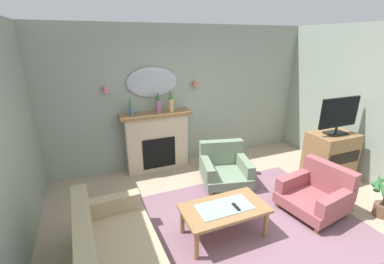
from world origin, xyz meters
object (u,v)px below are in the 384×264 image
armchair_in_corner (224,167)px  coffee_table (224,211)px  mantel_vase_left (171,101)px  floral_couch (112,255)px  tv_remote (236,207)px  tv_flatscreen (339,115)px  fireplace (157,142)px  armchair_beside_couch (317,192)px  tv_cabinet (330,157)px  mantel_vase_right (158,102)px  wall_sconce_right (195,83)px  wall_mirror (152,82)px  mantel_vase_centre (131,106)px  wall_sconce_left (105,88)px

armchair_in_corner → coffee_table: bearing=-119.1°
mantel_vase_left → armchair_in_corner: mantel_vase_left is taller
floral_couch → tv_remote: bearing=2.2°
coffee_table → tv_flatscreen: 2.71m
fireplace → floral_couch: fireplace is taller
mantel_vase_left → armchair_beside_couch: mantel_vase_left is taller
tv_cabinet → tv_flatscreen: size_ratio=1.07×
floral_couch → mantel_vase_right: bearing=62.9°
coffee_table → armchair_beside_couch: size_ratio=1.18×
wall_sconce_right → armchair_in_corner: (0.11, -1.08, -1.35)m
mantel_vase_left → wall_mirror: 0.48m
armchair_in_corner → mantel_vase_right: bearing=133.4°
floral_couch → tv_cabinet: bearing=10.3°
wall_mirror → tv_remote: bearing=-80.3°
mantel_vase_centre → mantel_vase_right: mantel_vase_right is taller
floral_couch → armchair_in_corner: size_ratio=1.78×
mantel_vase_centre → armchair_in_corner: bearing=-34.3°
mantel_vase_centre → tv_flatscreen: 3.63m
wall_sconce_right → coffee_table: 2.69m
mantel_vase_centre → tv_remote: bearing=-68.9°
fireplace → wall_sconce_right: (0.85, 0.09, 1.09)m
wall_sconce_left → floral_couch: (-0.28, -2.43, -1.34)m
fireplace → armchair_in_corner: fireplace is taller
wall_sconce_right → tv_flatscreen: wall_sconce_right is taller
mantel_vase_centre → wall_sconce_left: 0.53m
mantel_vase_left → wall_mirror: size_ratio=0.42×
wall_sconce_right → coffee_table: (-0.57, -2.30, -1.28)m
mantel_vase_centre → wall_sconce_right: 1.34m
mantel_vase_centre → mantel_vase_left: bearing=0.0°
tv_cabinet → tv_flatscreen: bearing=-90.0°
mantel_vase_centre → coffee_table: (0.73, -2.18, -0.95)m
wall_sconce_left → armchair_beside_couch: bearing=-41.0°
fireplace → tv_cabinet: size_ratio=1.51×
fireplace → mantel_vase_centre: mantel_vase_centre is taller
fireplace → floral_couch: (-1.13, -2.34, -0.25)m
tv_remote → armchair_beside_couch: bearing=0.9°
tv_remote → wall_sconce_right: bearing=79.6°
tv_flatscreen → tv_cabinet: bearing=90.0°
coffee_table → armchair_in_corner: size_ratio=1.12×
floral_couch → armchair_in_corner: floral_couch is taller
mantel_vase_centre → armchair_beside_couch: size_ratio=0.36×
mantel_vase_right → wall_mirror: size_ratio=0.41×
tv_cabinet → fireplace: bearing=149.9°
fireplace → mantel_vase_left: mantel_vase_left is taller
wall_mirror → wall_sconce_left: bearing=-176.6°
wall_mirror → tv_cabinet: bearing=-32.3°
fireplace → tv_flatscreen: size_ratio=1.62×
mantel_vase_centre → tv_remote: (0.87, -2.25, -0.89)m
mantel_vase_centre → tv_remote: size_ratio=2.09×
mantel_vase_right → armchair_beside_couch: size_ratio=0.43×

